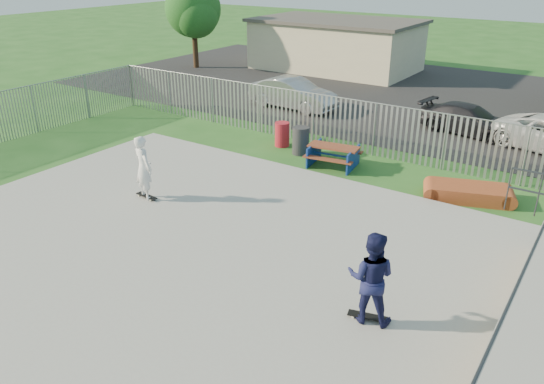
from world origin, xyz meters
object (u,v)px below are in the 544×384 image
Objects in this scene: car_silver at (293,94)px; tree_left at (193,9)px; trash_bin_grey at (301,141)px; skater_navy at (371,278)px; car_dark at (469,120)px; picnic_table at (333,156)px; trash_bin_red at (282,134)px; funbox at (468,193)px; skater_white at (144,168)px.

tree_left is (-10.98, 5.29, 3.00)m from car_silver.
skater_navy is (6.44, -7.99, 0.61)m from trash_bin_grey.
car_dark is at bearing 53.27° from trash_bin_grey.
trash_bin_red is at bearing 155.07° from picnic_table.
car_silver is 8.28m from car_dark.
car_silver is at bearing 117.81° from trash_bin_red.
tree_left is (-21.12, 11.31, 3.52)m from funbox.
car_dark is at bearing -13.45° from tree_left.
trash_bin_grey is 0.53× the size of skater_navy.
picnic_table is 2.81m from trash_bin_red.
car_dark is 13.86m from skater_white.
trash_bin_grey is 0.25× the size of car_dark.
picnic_table is 9.00m from skater_navy.
car_silver reaches higher than trash_bin_red.
picnic_table is at bearing -134.31° from car_silver.
skater_navy is (1.91, -14.06, 0.51)m from car_dark.
tree_left reaches higher than car_dark.
trash_bin_grey is 0.24× the size of car_silver.
picnic_table is 6.78m from skater_white.
trash_bin_red is 0.21× the size of car_silver.
skater_navy is (21.14, -18.66, -2.62)m from tree_left.
picnic_table is at bearing -34.23° from tree_left.
skater_navy is at bearing -163.25° from car_dark.
car_dark is 2.11× the size of skater_white.
skater_navy is (0.02, -7.35, 0.91)m from funbox.
tree_left is at bearing 67.39° from car_silver.
picnic_table is 1.00× the size of skater_navy.
trash_bin_red is 5.66m from car_silver.
trash_bin_red reaches higher than funbox.
car_silver reaches higher than car_dark.
trash_bin_grey is at bearing -66.01° from skater_navy.
funbox is 0.56× the size of car_silver.
trash_bin_grey is (-6.42, 0.65, 0.30)m from funbox.
car_dark is at bearing 86.19° from funbox.
skater_white is (2.11, -11.72, 0.38)m from car_silver.
tree_left is at bearing 144.02° from trash_bin_grey.
skater_white is at bearing 162.70° from car_dark.
car_dark is 14.20m from skater_navy.
trash_bin_red is 1.14m from trash_bin_grey.
car_silver is at bearing 103.82° from car_dark.
trash_bin_grey is (-1.62, 0.43, 0.14)m from picnic_table.
funbox is 6.46m from trash_bin_grey.
tree_left is 28.32m from skater_navy.
skater_navy is at bearing -41.44° from tree_left.
car_dark is at bearing -82.07° from car_silver.
picnic_table is 1.00× the size of skater_white.
car_silver is at bearing -64.26° from skater_white.
tree_left is (-19.23, 4.60, 3.13)m from car_dark.
skater_navy is (10.16, -13.37, 0.38)m from car_silver.
car_silver reaches higher than trash_bin_grey.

